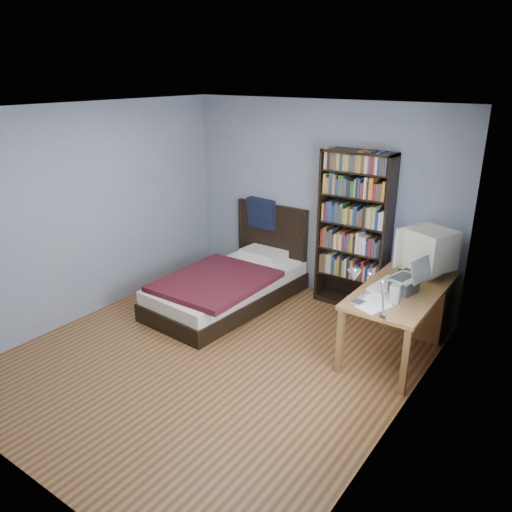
# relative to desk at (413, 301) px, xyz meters

# --- Properties ---
(room) EXTENTS (4.20, 4.24, 2.50)m
(room) POSITION_rel_desk_xyz_m (-1.48, -1.61, 0.84)
(room) COLOR brown
(room) RESTS_ON ground
(desk) EXTENTS (0.75, 1.54, 0.73)m
(desk) POSITION_rel_desk_xyz_m (0.00, 0.00, 0.00)
(desk) COLOR brown
(desk) RESTS_ON floor
(crt_monitor) EXTENTS (0.61, 0.56, 0.53)m
(crt_monitor) POSITION_rel_desk_xyz_m (0.08, 0.05, 0.61)
(crt_monitor) COLOR beige
(crt_monitor) RESTS_ON desk
(laptop) EXTENTS (0.37, 0.36, 0.39)m
(laptop) POSITION_rel_desk_xyz_m (0.06, -0.52, 0.43)
(laptop) COLOR #2D2D30
(laptop) RESTS_ON desk
(desk_lamp) EXTENTS (0.22, 0.49, 0.58)m
(desk_lamp) POSITION_rel_desk_xyz_m (-0.02, -1.51, 0.78)
(desk_lamp) COLOR #99999E
(desk_lamp) RESTS_ON desk
(keyboard) EXTENTS (0.23, 0.49, 0.05)m
(keyboard) POSITION_rel_desk_xyz_m (-0.16, -0.50, 0.33)
(keyboard) COLOR beige
(keyboard) RESTS_ON desk
(speaker) EXTENTS (0.10, 0.10, 0.18)m
(speaker) POSITION_rel_desk_xyz_m (0.05, -0.80, 0.41)
(speaker) COLOR gray
(speaker) RESTS_ON desk
(soda_can) EXTENTS (0.07, 0.07, 0.13)m
(soda_can) POSITION_rel_desk_xyz_m (-0.10, -0.20, 0.38)
(soda_can) COLOR #083B15
(soda_can) RESTS_ON desk
(mouse) EXTENTS (0.06, 0.11, 0.04)m
(mouse) POSITION_rel_desk_xyz_m (-0.01, -0.13, 0.33)
(mouse) COLOR silver
(mouse) RESTS_ON desk
(phone_silver) EXTENTS (0.06, 0.11, 0.02)m
(phone_silver) POSITION_rel_desk_xyz_m (-0.24, -0.76, 0.33)
(phone_silver) COLOR silver
(phone_silver) RESTS_ON desk
(phone_grey) EXTENTS (0.06, 0.10, 0.02)m
(phone_grey) POSITION_rel_desk_xyz_m (-0.24, -0.91, 0.33)
(phone_grey) COLOR gray
(phone_grey) RESTS_ON desk
(external_drive) EXTENTS (0.12, 0.12, 0.02)m
(external_drive) POSITION_rel_desk_xyz_m (-0.22, -1.02, 0.33)
(external_drive) COLOR gray
(external_drive) RESTS_ON desk
(bookshelf) EXTENTS (0.88, 0.30, 1.95)m
(bookshelf) POSITION_rel_desk_xyz_m (-0.91, 0.33, 0.57)
(bookshelf) COLOR black
(bookshelf) RESTS_ON floor
(bed) EXTENTS (1.20, 2.19, 1.16)m
(bed) POSITION_rel_desk_xyz_m (-2.19, -0.48, -0.16)
(bed) COLOR black
(bed) RESTS_ON floor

